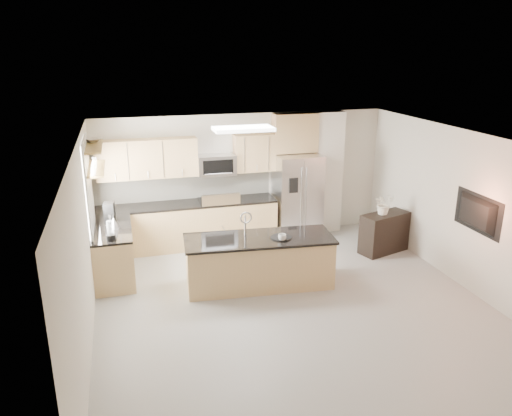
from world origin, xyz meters
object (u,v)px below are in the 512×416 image
object	(u,v)px
range	(219,222)
bowl	(93,140)
platter	(281,237)
blender	(111,232)
island	(259,261)
television	(473,214)
kettle	(114,223)
cup	(282,237)
coffee_maker	(110,212)
microwave	(216,165)
flower_vase	(384,198)
credenza	(384,233)
refrigerator	(297,197)

from	to	relation	value
range	bowl	xyz separation A→B (m)	(-2.25, -0.66, 1.91)
platter	blender	distance (m)	2.75
platter	bowl	world-z (taller)	bowl
island	blender	xyz separation A→B (m)	(-2.36, 0.37, 0.63)
range	television	xyz separation A→B (m)	(3.51, -3.12, 0.88)
kettle	cup	bearing A→B (deg)	-23.37
platter	cup	bearing A→B (deg)	-99.46
coffee_maker	bowl	xyz separation A→B (m)	(-0.16, 0.02, 1.30)
microwave	kettle	distance (m)	2.45
kettle	coffee_maker	bearing A→B (deg)	99.41
range	island	bearing A→B (deg)	-82.04
range	island	xyz separation A→B (m)	(0.28, -2.02, -0.04)
microwave	kettle	world-z (taller)	microwave
island	kettle	distance (m)	2.55
microwave	platter	distance (m)	2.46
range	platter	world-z (taller)	range
microwave	blender	bearing A→B (deg)	-139.36
platter	coffee_maker	distance (m)	3.09
island	bowl	size ratio (longest dim) A/B	7.60
coffee_maker	flower_vase	xyz separation A→B (m)	(5.08, -0.60, 0.02)
platter	range	bearing A→B (deg)	106.50
credenza	microwave	bearing A→B (deg)	137.96
bowl	range	bearing A→B (deg)	16.36
refrigerator	television	world-z (taller)	refrigerator
bowl	microwave	bearing A→B (deg)	19.22
kettle	bowl	size ratio (longest dim) A/B	0.68
cup	coffee_maker	size ratio (longest dim) A/B	0.41
flower_vase	blender	bearing A→B (deg)	-175.74
microwave	range	bearing A→B (deg)	-90.00
credenza	kettle	bearing A→B (deg)	160.72
island	television	bearing A→B (deg)	-13.68
credenza	flower_vase	xyz separation A→B (m)	(-0.06, -0.00, 0.71)
platter	television	world-z (taller)	television
coffee_maker	television	xyz separation A→B (m)	(5.61, -2.44, 0.27)
range	flower_vase	size ratio (longest dim) A/B	1.82
coffee_maker	platter	bearing A→B (deg)	-27.98
island	platter	size ratio (longest dim) A/B	7.31
flower_vase	bowl	bearing A→B (deg)	173.26
island	flower_vase	world-z (taller)	flower_vase
credenza	coffee_maker	size ratio (longest dim) A/B	2.95
microwave	kettle	bearing A→B (deg)	-148.77
blender	coffee_maker	size ratio (longest dim) A/B	0.97
television	credenza	bearing A→B (deg)	14.18
credenza	television	bearing A→B (deg)	-93.13
blender	credenza	bearing A→B (deg)	4.23
range	blender	bearing A→B (deg)	-141.39
flower_vase	island	bearing A→B (deg)	-164.59
credenza	coffee_maker	distance (m)	5.22
kettle	television	size ratio (longest dim) A/B	0.21
cup	bowl	size ratio (longest dim) A/B	0.41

